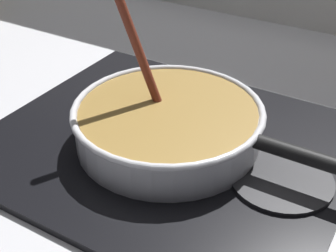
{
  "coord_description": "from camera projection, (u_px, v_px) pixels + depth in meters",
  "views": [
    {
      "loc": [
        0.38,
        -0.37,
        0.45
      ],
      "look_at": [
        0.06,
        0.17,
        0.04
      ],
      "focal_mm": 51.08,
      "sensor_mm": 36.0,
      "label": 1
    }
  ],
  "objects": [
    {
      "name": "ground",
      "position": [
        70.0,
        205.0,
        0.68
      ],
      "size": [
        2.4,
        1.6,
        0.04
      ],
      "primitive_type": "cube",
      "color": "#B7B7BC"
    },
    {
      "name": "hob_plate",
      "position": [
        168.0,
        145.0,
        0.76
      ],
      "size": [
        0.56,
        0.48,
        0.01
      ],
      "primitive_type": "cube",
      "color": "black",
      "rests_on": "ground"
    },
    {
      "name": "burner_ring",
      "position": [
        168.0,
        140.0,
        0.76
      ],
      "size": [
        0.2,
        0.2,
        0.01
      ],
      "primitive_type": "torus",
      "color": "#592D0C",
      "rests_on": "hob_plate"
    },
    {
      "name": "spare_burner",
      "position": [
        281.0,
        179.0,
        0.68
      ],
      "size": [
        0.15,
        0.15,
        0.01
      ],
      "primitive_type": "cylinder",
      "color": "#262628",
      "rests_on": "hob_plate"
    },
    {
      "name": "cooking_pan",
      "position": [
        169.0,
        123.0,
        0.74
      ],
      "size": [
        0.43,
        0.3,
        0.3
      ],
      "color": "silver",
      "rests_on": "hob_plate"
    }
  ]
}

